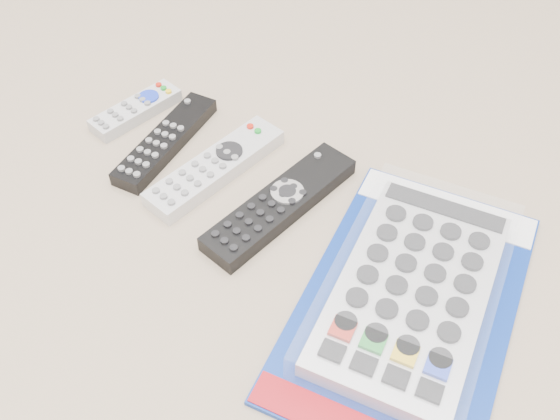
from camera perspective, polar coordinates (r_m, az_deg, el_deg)
The scene contains 5 objects.
remote_small_grey at distance 0.88m, azimuth -13.07°, elevation 8.93°, with size 0.06×0.13×0.02m.
remote_slim_black at distance 0.82m, azimuth -10.43°, elevation 6.25°, with size 0.06×0.19×0.02m.
remote_silver_dvd at distance 0.77m, azimuth -5.95°, elevation 3.92°, with size 0.08×0.20×0.02m.
remote_large_black at distance 0.72m, azimuth -0.00°, elevation 0.58°, with size 0.09×0.22×0.02m.
jumbo_remote_packaged at distance 0.65m, azimuth 12.03°, elevation -7.13°, with size 0.25×0.36×0.05m.
Camera 1 is at (0.30, -0.42, 0.54)m, focal length 40.00 mm.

